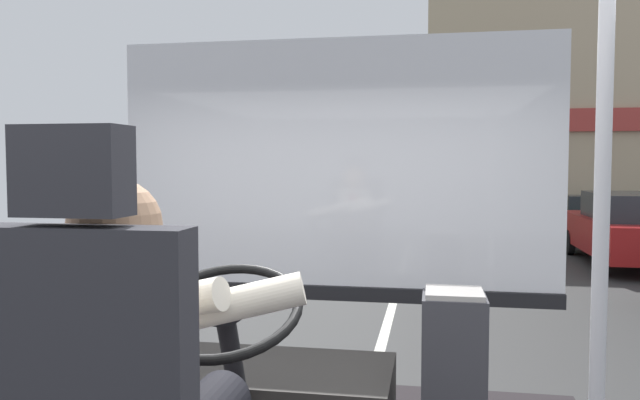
# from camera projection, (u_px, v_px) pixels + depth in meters

# --- Properties ---
(ground) EXTENTS (18.00, 44.00, 0.06)m
(ground) POSITION_uv_depth(u_px,v_px,m) (399.00, 284.00, 10.68)
(ground) COLOR #323232
(bus_driver) EXTENTS (0.76, 0.61, 0.75)m
(bus_driver) POSITION_uv_depth(u_px,v_px,m) (135.00, 380.00, 1.49)
(bus_driver) COLOR black
(bus_driver) RESTS_ON driver_seat
(handrail_pole) EXTENTS (0.04, 0.04, 2.08)m
(handrail_pole) POSITION_uv_depth(u_px,v_px,m) (601.00, 237.00, 1.75)
(handrail_pole) COLOR #B7B7BC
(handrail_pole) RESTS_ON bus_floor
(fare_box) EXTENTS (0.24, 0.25, 0.76)m
(fare_box) POSITION_uv_depth(u_px,v_px,m) (453.00, 387.00, 2.41)
(fare_box) COLOR #333338
(fare_box) RESTS_ON bus_floor
(windshield_panel) EXTENTS (2.50, 0.08, 1.48)m
(windshield_panel) POSITION_uv_depth(u_px,v_px,m) (335.00, 199.00, 3.51)
(windshield_panel) COLOR silver
(street_tree) EXTENTS (2.41, 2.41, 4.77)m
(street_tree) POSITION_uv_depth(u_px,v_px,m) (279.00, 97.00, 13.81)
(street_tree) COLOR #4C3828
(street_tree) RESTS_ON ground
(shop_building) EXTENTS (9.04, 5.37, 8.25)m
(shop_building) POSITION_uv_depth(u_px,v_px,m) (579.00, 95.00, 18.80)
(shop_building) COLOR tan
(shop_building) RESTS_ON ground
(parked_car_red) EXTENTS (1.89, 4.16, 1.46)m
(parked_car_red) POSITION_uv_depth(u_px,v_px,m) (631.00, 228.00, 12.38)
(parked_car_red) COLOR maroon
(parked_car_red) RESTS_ON ground
(parked_car_green) EXTENTS (1.94, 4.50, 1.21)m
(parked_car_green) POSITION_uv_depth(u_px,v_px,m) (587.00, 215.00, 17.01)
(parked_car_green) COLOR #195633
(parked_car_green) RESTS_ON ground
(parked_car_white) EXTENTS (1.95, 3.96, 1.30)m
(parked_car_white) POSITION_uv_depth(u_px,v_px,m) (545.00, 201.00, 22.46)
(parked_car_white) COLOR silver
(parked_car_white) RESTS_ON ground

